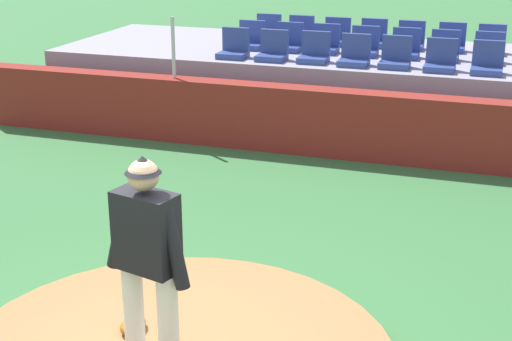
{
  "coord_description": "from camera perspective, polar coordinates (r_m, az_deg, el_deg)",
  "views": [
    {
      "loc": [
        2.33,
        -4.82,
        3.72
      ],
      "look_at": [
        0.0,
        2.19,
        1.11
      ],
      "focal_mm": 52.67,
      "sensor_mm": 36.0,
      "label": 1
    }
  ],
  "objects": [
    {
      "name": "stadium_chair_0",
      "position": [
        13.1,
        -1.68,
        9.26
      ],
      "size": [
        0.48,
        0.44,
        0.5
      ],
      "rotation": [
        0.0,
        0.0,
        3.14
      ],
      "color": "#2D4388",
      "rests_on": "bleacher_platform"
    },
    {
      "name": "stadium_chair_3",
      "position": [
        12.55,
        7.5,
        8.64
      ],
      "size": [
        0.48,
        0.44,
        0.5
      ],
      "rotation": [
        0.0,
        0.0,
        3.14
      ],
      "color": "#2D4388",
      "rests_on": "bleacher_platform"
    },
    {
      "name": "stadium_chair_10",
      "position": [
        13.42,
        8.22,
        9.31
      ],
      "size": [
        0.48,
        0.44,
        0.5
      ],
      "rotation": [
        0.0,
        0.0,
        3.14
      ],
      "color": "#2D4388",
      "rests_on": "bleacher_platform"
    },
    {
      "name": "stadium_chair_18",
      "position": [
        14.2,
        11.66,
        9.67
      ],
      "size": [
        0.48,
        0.44,
        0.5
      ],
      "rotation": [
        0.0,
        0.0,
        3.14
      ],
      "color": "#2D4388",
      "rests_on": "bleacher_platform"
    },
    {
      "name": "stadium_chair_19",
      "position": [
        14.14,
        14.61,
        9.4
      ],
      "size": [
        0.48,
        0.44,
        0.5
      ],
      "rotation": [
        0.0,
        0.0,
        3.14
      ],
      "color": "#2D4388",
      "rests_on": "bleacher_platform"
    },
    {
      "name": "stadium_chair_20",
      "position": [
        14.11,
        17.42,
        9.12
      ],
      "size": [
        0.48,
        0.44,
        0.5
      ],
      "rotation": [
        0.0,
        0.0,
        3.14
      ],
      "color": "#2D4388",
      "rests_on": "bleacher_platform"
    },
    {
      "name": "stadium_chair_7",
      "position": [
        13.95,
        -0.41,
        9.89
      ],
      "size": [
        0.48,
        0.44,
        0.5
      ],
      "rotation": [
        0.0,
        0.0,
        3.14
      ],
      "color": "#2D4388",
      "rests_on": "bleacher_platform"
    },
    {
      "name": "fielding_glove",
      "position": [
        6.77,
        -9.34,
        -11.49
      ],
      "size": [
        0.2,
        0.3,
        0.11
      ],
      "primitive_type": "ellipsoid",
      "rotation": [
        0.0,
        0.0,
        1.57
      ],
      "color": "#875712",
      "rests_on": "pitchers_mound"
    },
    {
      "name": "brick_barrier",
      "position": [
        11.76,
        6.27,
        3.58
      ],
      "size": [
        12.64,
        0.4,
        1.05
      ],
      "primitive_type": "cube",
      "color": "maroon",
      "rests_on": "ground_plane"
    },
    {
      "name": "stadium_chair_6",
      "position": [
        12.34,
        17.16,
        7.77
      ],
      "size": [
        0.48,
        0.44,
        0.5
      ],
      "rotation": [
        0.0,
        0.0,
        3.14
      ],
      "color": "#2D4388",
      "rests_on": "bleacher_platform"
    },
    {
      "name": "stadium_chair_2",
      "position": [
        12.74,
        4.45,
        8.91
      ],
      "size": [
        0.48,
        0.44,
        0.5
      ],
      "rotation": [
        0.0,
        0.0,
        3.14
      ],
      "color": "#2D4388",
      "rests_on": "bleacher_platform"
    },
    {
      "name": "pitcher",
      "position": [
        5.81,
        -8.27,
        -5.95
      ],
      "size": [
        0.81,
        0.37,
        1.79
      ],
      "rotation": [
        0.0,
        0.0,
        -0.24
      ],
      "color": "silver",
      "rests_on": "pitchers_mound"
    },
    {
      "name": "stadium_chair_13",
      "position": [
        13.24,
        17.24,
        8.51
      ],
      "size": [
        0.48,
        0.44,
        0.5
      ],
      "rotation": [
        0.0,
        0.0,
        3.14
      ],
      "color": "#2D4388",
      "rests_on": "bleacher_platform"
    },
    {
      "name": "stadium_chair_12",
      "position": [
        13.26,
        14.12,
        8.81
      ],
      "size": [
        0.48,
        0.44,
        0.5
      ],
      "rotation": [
        0.0,
        0.0,
        3.14
      ],
      "color": "#2D4388",
      "rests_on": "bleacher_platform"
    },
    {
      "name": "stadium_chair_5",
      "position": [
        12.37,
        13.82,
        8.1
      ],
      "size": [
        0.48,
        0.44,
        0.5
      ],
      "rotation": [
        0.0,
        0.0,
        3.14
      ],
      "color": "#2D4388",
      "rests_on": "bleacher_platform"
    },
    {
      "name": "stadium_chair_8",
      "position": [
        13.74,
        2.52,
        9.72
      ],
      "size": [
        0.48,
        0.44,
        0.5
      ],
      "rotation": [
        0.0,
        0.0,
        3.14
      ],
      "color": "#2D4388",
      "rests_on": "bleacher_platform"
    },
    {
      "name": "stadium_chair_11",
      "position": [
        13.33,
        11.27,
        9.07
      ],
      "size": [
        0.48,
        0.44,
        0.5
      ],
      "rotation": [
        0.0,
        0.0,
        3.14
      ],
      "color": "#2D4388",
      "rests_on": "bleacher_platform"
    },
    {
      "name": "fence_post_left",
      "position": [
        12.38,
        -6.3,
        9.25
      ],
      "size": [
        0.06,
        0.06,
        0.99
      ],
      "primitive_type": "cylinder",
      "color": "silver",
      "rests_on": "brick_barrier"
    },
    {
      "name": "stadium_chair_16",
      "position": [
        14.41,
        6.14,
        10.09
      ],
      "size": [
        0.48,
        0.44,
        0.5
      ],
      "rotation": [
        0.0,
        0.0,
        3.14
      ],
      "color": "#2D4388",
      "rests_on": "bleacher_platform"
    },
    {
      "name": "stadium_chair_4",
      "position": [
        12.48,
        10.54,
        8.42
      ],
      "size": [
        0.48,
        0.44,
        0.5
      ],
      "rotation": [
        0.0,
        0.0,
        3.14
      ],
      "color": "#2D4388",
      "rests_on": "bleacher_platform"
    },
    {
      "name": "bleacher_platform",
      "position": [
        13.88,
        8.31,
        6.36
      ],
      "size": [
        11.13,
        3.45,
        1.25
      ],
      "primitive_type": "cube",
      "color": "gray",
      "rests_on": "ground_plane"
    },
    {
      "name": "stadium_chair_1",
      "position": [
        12.88,
        1.28,
        9.08
      ],
      "size": [
        0.48,
        0.44,
        0.5
      ],
      "rotation": [
        0.0,
        0.0,
        3.14
      ],
      "color": "#2D4388",
      "rests_on": "bleacher_platform"
    },
    {
      "name": "stadium_chair_17",
      "position": [
        14.34,
        8.88,
        9.92
      ],
      "size": [
        0.48,
        0.44,
        0.5
      ],
      "rotation": [
        0.0,
        0.0,
        3.14
      ],
      "color": "#2D4388",
      "rests_on": "bleacher_platform"
    },
    {
      "name": "stadium_chair_15",
      "position": [
        14.62,
        3.38,
        10.3
      ],
      "size": [
        0.48,
        0.44,
        0.5
      ],
      "rotation": [
        0.0,
        0.0,
        3.14
      ],
      "color": "#2D4388",
      "rests_on": "bleacher_platform"
    },
    {
      "name": "stadium_chair_9",
      "position": [
        13.6,
        5.27,
        9.56
      ],
      "size": [
        0.48,
        0.44,
        0.5
      ],
      "rotation": [
        0.0,
        0.0,
        3.14
      ],
      "color": "#2D4388",
      "rests_on": "bleacher_platform"
    },
    {
      "name": "stadium_chair_14",
      "position": [
        14.81,
        0.88,
        10.45
      ],
      "size": [
        0.48,
        0.44,
        0.5
      ],
      "rotation": [
        0.0,
        0.0,
        3.14
      ],
      "color": "#2D4388",
      "rests_on": "bleacher_platform"
    }
  ]
}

